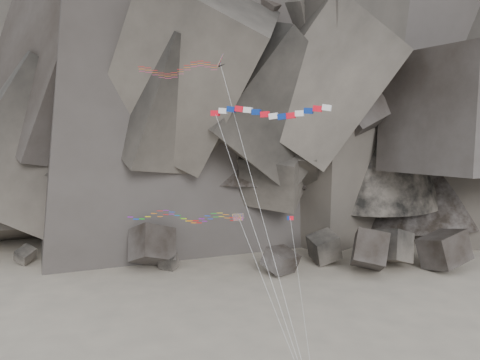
{
  "coord_description": "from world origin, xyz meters",
  "views": [
    {
      "loc": [
        -1.16,
        -45.83,
        24.48
      ],
      "look_at": [
        -0.17,
        6.0,
        18.77
      ],
      "focal_mm": 35.0,
      "sensor_mm": 36.0,
      "label": 1
    }
  ],
  "objects_px": {
    "delta_kite": "(175,69)",
    "parafoil_kite": "(179,216)",
    "pennant_kite": "(293,243)",
    "banner_kite": "(269,113)"
  },
  "relations": [
    {
      "from": "banner_kite",
      "to": "parafoil_kite",
      "type": "height_order",
      "value": "banner_kite"
    },
    {
      "from": "parafoil_kite",
      "to": "pennant_kite",
      "type": "bearing_deg",
      "value": -2.43
    },
    {
      "from": "delta_kite",
      "to": "parafoil_kite",
      "type": "bearing_deg",
      "value": -72.36
    },
    {
      "from": "delta_kite",
      "to": "banner_kite",
      "type": "bearing_deg",
      "value": -26.49
    },
    {
      "from": "delta_kite",
      "to": "parafoil_kite",
      "type": "xyz_separation_m",
      "value": [
        0.51,
        -2.51,
        -15.62
      ]
    },
    {
      "from": "parafoil_kite",
      "to": "pennant_kite",
      "type": "xyz_separation_m",
      "value": [
        11.59,
        -4.38,
        -1.93
      ]
    },
    {
      "from": "banner_kite",
      "to": "parafoil_kite",
      "type": "bearing_deg",
      "value": 177.59
    },
    {
      "from": "banner_kite",
      "to": "pennant_kite",
      "type": "distance_m",
      "value": 12.91
    },
    {
      "from": "delta_kite",
      "to": "parafoil_kite",
      "type": "relative_size",
      "value": 1.69
    },
    {
      "from": "parafoil_kite",
      "to": "pennant_kite",
      "type": "relative_size",
      "value": 1.3
    }
  ]
}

